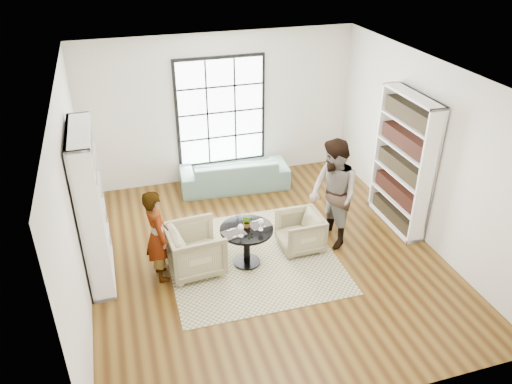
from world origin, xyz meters
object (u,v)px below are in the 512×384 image
object	(u,v)px
sofa	(234,173)
armchair_right	(300,232)
armchair_left	(195,249)
person_left	(157,236)
flower_centerpiece	(247,222)
wine_glass_right	(261,222)
wine_glass_left	(241,228)
pedestal_table	(247,238)
person_right	(333,195)

from	to	relation	value
sofa	armchair_right	world-z (taller)	armchair_right
armchair_left	person_left	world-z (taller)	person_left
armchair_right	person_left	size ratio (longest dim) A/B	0.47
flower_centerpiece	wine_glass_right	bearing A→B (deg)	-38.43
flower_centerpiece	sofa	bearing A→B (deg)	80.07
person_left	wine_glass_right	size ratio (longest dim) A/B	7.35
sofa	armchair_left	size ratio (longest dim) A/B	2.58
wine_glass_left	wine_glass_right	size ratio (longest dim) A/B	1.04
sofa	wine_glass_right	distance (m)	2.71
pedestal_table	person_left	size ratio (longest dim) A/B	0.56
armchair_right	person_right	distance (m)	0.83
armchair_left	armchair_right	world-z (taller)	armchair_left
wine_glass_left	person_right	bearing A→B (deg)	11.57
sofa	wine_glass_left	bearing A→B (deg)	81.84
armchair_right	flower_centerpiece	size ratio (longest dim) A/B	3.54
wine_glass_right	person_left	bearing A→B (deg)	173.33
sofa	person_right	bearing A→B (deg)	117.94
wine_glass_right	armchair_left	bearing A→B (deg)	169.73
wine_glass_left	flower_centerpiece	bearing A→B (deg)	53.49
person_left	pedestal_table	bearing A→B (deg)	-102.51
pedestal_table	wine_glass_right	xyz separation A→B (m)	(0.20, -0.10, 0.33)
armchair_right	person_left	distance (m)	2.36
pedestal_table	armchair_left	world-z (taller)	armchair_left
sofa	wine_glass_right	bearing A→B (deg)	88.57
sofa	person_left	bearing A→B (deg)	58.00
wine_glass_left	pedestal_table	bearing A→B (deg)	51.67
flower_centerpiece	person_left	bearing A→B (deg)	178.28
pedestal_table	flower_centerpiece	distance (m)	0.28
pedestal_table	armchair_right	bearing A→B (deg)	9.50
armchair_right	wine_glass_right	size ratio (longest dim) A/B	3.43
person_left	person_right	distance (m)	2.87
sofa	wine_glass_left	world-z (taller)	wine_glass_left
armchair_left	wine_glass_right	world-z (taller)	wine_glass_right
armchair_right	wine_glass_left	bearing A→B (deg)	-73.39
armchair_left	wine_glass_left	xyz separation A→B (m)	(0.66, -0.26, 0.44)
pedestal_table	wine_glass_right	distance (m)	0.39
person_left	flower_centerpiece	world-z (taller)	person_left
wine_glass_left	wine_glass_right	distance (m)	0.35
sofa	armchair_left	distance (m)	2.78
person_right	wine_glass_left	size ratio (longest dim) A/B	8.86
person_left	wine_glass_right	distance (m)	1.56
person_left	sofa	bearing A→B (deg)	-45.32
person_right	sofa	bearing A→B (deg)	-162.66
armchair_left	sofa	bearing A→B (deg)	-31.43
sofa	armchair_right	xyz separation A→B (m)	(0.50, -2.39, 0.00)
sofa	wine_glass_left	distance (m)	2.84
person_right	wine_glass_right	world-z (taller)	person_right
person_right	flower_centerpiece	distance (m)	1.51
sofa	armchair_right	bearing A→B (deg)	106.07
pedestal_table	wine_glass_right	bearing A→B (deg)	-26.94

